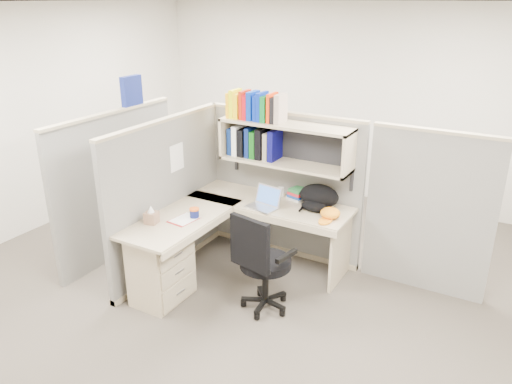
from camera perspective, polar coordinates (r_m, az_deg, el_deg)
The scene contains 14 objects.
ground at distance 5.14m, azimuth -1.54°, elevation -10.80°, with size 6.00×6.00×0.00m, color #3D372F.
room_shell at distance 4.49m, azimuth -1.75°, elevation 6.95°, with size 6.00×6.00×6.00m.
cubicle at distance 5.26m, azimuth -2.52°, elevation 1.00°, with size 3.79×1.84×1.95m.
desk at distance 4.92m, azimuth -7.43°, elevation -6.68°, with size 1.74×1.75×0.73m.
laptop at distance 5.05m, azimuth 0.72°, elevation -0.71°, with size 0.30×0.30×0.22m, color #B9B9BE, non-canonical shape.
backpack at distance 5.07m, azimuth 6.97°, elevation -0.65°, with size 0.41×0.32×0.24m, color black, non-canonical shape.
orange_cap at distance 4.90m, azimuth 8.49°, elevation -2.40°, with size 0.19×0.22×0.11m, color orange, non-canonical shape.
snack_canister at distance 4.90m, azimuth -7.06°, elevation -2.36°, with size 0.10×0.10×0.09m.
tissue_box at distance 4.83m, azimuth -11.88°, elevation -2.53°, with size 0.11×0.11×0.18m, color #8F6951, non-canonical shape.
mouse at distance 5.14m, azimuth 2.17°, elevation -1.43°, with size 0.09×0.06×0.03m, color #96B2D5.
paper_cup at distance 5.39m, azimuth 2.83°, elevation 0.02°, with size 0.07×0.07×0.10m, color white.
book_stack at distance 5.34m, azimuth 4.99°, elevation -0.12°, with size 0.18×0.24×0.12m, color gray, non-canonical shape.
loose_paper at distance 4.89m, azimuth -8.14°, elevation -3.08°, with size 0.19×0.26×0.00m, color white, non-canonical shape.
task_chair at distance 4.62m, azimuth 0.73°, elevation -9.71°, with size 0.56×0.51×1.00m.
Camera 1 is at (2.27, -3.71, 2.74)m, focal length 35.00 mm.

